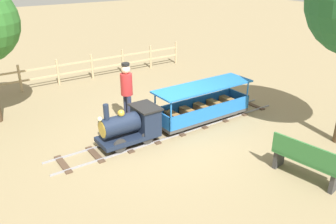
{
  "coord_description": "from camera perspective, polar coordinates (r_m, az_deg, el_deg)",
  "views": [
    {
      "loc": [
        -6.26,
        4.29,
        3.85
      ],
      "look_at": [
        0.0,
        -0.01,
        0.55
      ],
      "focal_mm": 36.7,
      "sensor_mm": 36.0,
      "label": 1
    }
  ],
  "objects": [
    {
      "name": "park_bench",
      "position": [
        7.08,
        21.93,
        -7.42
      ],
      "size": [
        1.34,
        0.59,
        0.82
      ],
      "color": "#2D6B33",
      "rests_on": "ground_plane"
    },
    {
      "name": "passenger_car",
      "position": [
        8.95,
        5.82,
        0.82
      ],
      "size": [
        0.84,
        2.7,
        0.97
      ],
      "color": "#3F3F3F",
      "rests_on": "ground_plane"
    },
    {
      "name": "ground_plane",
      "position": [
        8.51,
        -0.06,
        -3.41
      ],
      "size": [
        60.0,
        60.0,
        0.0
      ],
      "primitive_type": "plane",
      "color": "#8C7A56"
    },
    {
      "name": "fence_section",
      "position": [
        12.67,
        -12.52,
        7.52
      ],
      "size": [
        0.08,
        7.48,
        0.9
      ],
      "color": "tan",
      "rests_on": "ground_plane"
    },
    {
      "name": "track",
      "position": [
        8.61,
        1.1,
        -2.96
      ],
      "size": [
        0.78,
        6.4,
        0.04
      ],
      "color": "gray",
      "rests_on": "ground_plane"
    },
    {
      "name": "conductor_person",
      "position": [
        8.69,
        -6.88,
        3.86
      ],
      "size": [
        0.3,
        0.3,
        1.62
      ],
      "color": "#282D47",
      "rests_on": "ground_plane"
    },
    {
      "name": "locomotive",
      "position": [
        7.83,
        -6.04,
        -2.1
      ],
      "size": [
        0.74,
        1.45,
        1.08
      ],
      "color": "#192338",
      "rests_on": "ground_plane"
    }
  ]
}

